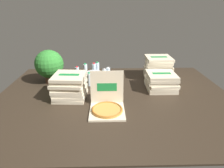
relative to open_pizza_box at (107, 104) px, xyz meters
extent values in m
cube|color=#2D2319|center=(0.10, 0.34, -0.09)|extent=(3.20, 2.40, 0.02)
cube|color=beige|center=(0.00, -0.06, -0.07)|extent=(0.40, 0.40, 0.02)
cylinder|color=#C6893D|center=(0.00, -0.06, -0.05)|extent=(0.36, 0.36, 0.02)
torus|color=#A96324|center=(0.00, -0.06, -0.04)|extent=(0.35, 0.35, 0.02)
cube|color=beige|center=(0.00, 0.16, 0.15)|extent=(0.40, 0.06, 0.40)
cube|color=#197A38|center=(0.00, 0.15, 0.15)|extent=(0.24, 0.01, 0.10)
cube|color=beige|center=(0.84, 1.03, -0.06)|extent=(0.43, 0.43, 0.04)
cube|color=#197A38|center=(0.84, 1.03, -0.04)|extent=(0.27, 0.09, 0.00)
cube|color=beige|center=(0.84, 1.01, -0.02)|extent=(0.43, 0.43, 0.04)
cube|color=beige|center=(0.83, 1.01, 0.02)|extent=(0.43, 0.43, 0.04)
cube|color=beige|center=(0.84, 1.01, 0.06)|extent=(0.41, 0.41, 0.04)
cube|color=beige|center=(0.85, 1.02, 0.10)|extent=(0.45, 0.45, 0.04)
cube|color=beige|center=(0.85, 1.01, 0.14)|extent=(0.43, 0.43, 0.04)
cube|color=#197A38|center=(0.85, 1.01, 0.17)|extent=(0.27, 0.09, 0.00)
cube|color=beige|center=(0.84, 1.01, 0.18)|extent=(0.45, 0.45, 0.04)
cube|color=beige|center=(0.84, 1.01, 0.22)|extent=(0.44, 0.44, 0.04)
cube|color=#197A38|center=(0.84, 1.01, 0.25)|extent=(0.27, 0.09, 0.00)
cube|color=beige|center=(0.85, 1.02, 0.26)|extent=(0.40, 0.40, 0.04)
cube|color=#197A38|center=(0.85, 1.02, 0.29)|extent=(0.26, 0.07, 0.00)
cube|color=beige|center=(-0.49, 0.33, -0.06)|extent=(0.43, 0.43, 0.04)
cube|color=#197A38|center=(-0.49, 0.33, -0.04)|extent=(0.27, 0.09, 0.00)
cube|color=beige|center=(-0.48, 0.33, -0.02)|extent=(0.41, 0.41, 0.04)
cube|color=#197A38|center=(-0.48, 0.33, 0.00)|extent=(0.26, 0.08, 0.00)
cube|color=beige|center=(-0.49, 0.34, 0.02)|extent=(0.42, 0.42, 0.04)
cube|color=beige|center=(-0.50, 0.33, 0.06)|extent=(0.42, 0.42, 0.04)
cube|color=beige|center=(-0.49, 0.35, 0.10)|extent=(0.44, 0.44, 0.04)
cube|color=#197A38|center=(-0.49, 0.35, 0.13)|extent=(0.27, 0.09, 0.00)
cube|color=beige|center=(-0.50, 0.33, 0.14)|extent=(0.44, 0.44, 0.04)
cube|color=#197A38|center=(-0.50, 0.33, 0.17)|extent=(0.27, 0.10, 0.00)
cube|color=beige|center=(-0.49, 0.35, 0.18)|extent=(0.43, 0.43, 0.04)
cube|color=#197A38|center=(-0.49, 0.35, 0.21)|extent=(0.27, 0.09, 0.00)
cube|color=beige|center=(-0.48, 0.34, 0.22)|extent=(0.43, 0.43, 0.04)
cube|color=#197A38|center=(-0.48, 0.34, 0.25)|extent=(0.27, 0.09, 0.00)
cube|color=beige|center=(0.79, 0.57, -0.06)|extent=(0.40, 0.40, 0.04)
cube|color=#197A38|center=(0.79, 0.57, -0.04)|extent=(0.26, 0.07, 0.00)
cube|color=beige|center=(0.78, 0.56, -0.02)|extent=(0.41, 0.41, 0.04)
cube|color=#197A38|center=(0.78, 0.56, 0.00)|extent=(0.26, 0.08, 0.00)
cube|color=beige|center=(0.79, 0.56, 0.02)|extent=(0.42, 0.42, 0.04)
cube|color=#197A38|center=(0.79, 0.56, 0.05)|extent=(0.26, 0.09, 0.00)
cube|color=beige|center=(0.77, 0.58, 0.06)|extent=(0.40, 0.40, 0.04)
cube|color=beige|center=(0.79, 0.57, 0.10)|extent=(0.40, 0.40, 0.04)
cube|color=#197A38|center=(0.79, 0.57, 0.13)|extent=(0.26, 0.07, 0.00)
cube|color=beige|center=(0.78, 0.58, 0.14)|extent=(0.41, 0.41, 0.04)
cube|color=#197A38|center=(0.78, 0.58, 0.17)|extent=(0.26, 0.07, 0.00)
cylinder|color=#B7BABF|center=(-0.22, 0.98, -0.02)|extent=(0.26, 0.26, 0.12)
cylinder|color=white|center=(-0.37, 1.19, 0.02)|extent=(0.07, 0.07, 0.20)
cylinder|color=#239951|center=(-0.37, 1.19, 0.13)|extent=(0.04, 0.04, 0.02)
cylinder|color=white|center=(-0.27, 0.73, 0.02)|extent=(0.07, 0.07, 0.20)
cylinder|color=#239951|center=(-0.27, 0.73, 0.13)|extent=(0.04, 0.04, 0.02)
cylinder|color=silver|center=(-0.23, 1.21, 0.02)|extent=(0.07, 0.07, 0.20)
cylinder|color=red|center=(-0.23, 1.21, 0.13)|extent=(0.04, 0.04, 0.02)
cylinder|color=silver|center=(0.02, 0.97, 0.02)|extent=(0.07, 0.07, 0.20)
cylinder|color=white|center=(0.02, 0.97, 0.13)|extent=(0.04, 0.04, 0.02)
cylinder|color=silver|center=(-0.17, 1.27, 0.02)|extent=(0.07, 0.07, 0.20)
cylinder|color=#239951|center=(-0.17, 1.27, 0.13)|extent=(0.04, 0.04, 0.02)
cylinder|color=silver|center=(-0.04, 0.89, 0.02)|extent=(0.07, 0.07, 0.20)
cylinder|color=white|center=(-0.04, 0.89, 0.13)|extent=(0.04, 0.04, 0.02)
cylinder|color=silver|center=(-0.49, 1.03, 0.02)|extent=(0.07, 0.07, 0.20)
cylinder|color=red|center=(-0.49, 1.03, 0.13)|extent=(0.04, 0.04, 0.02)
cylinder|color=#513323|center=(-0.89, 0.87, -0.02)|extent=(0.18, 0.18, 0.12)
sphere|color=#2A7529|center=(-0.89, 0.87, 0.23)|extent=(0.43, 0.43, 0.43)
camera|label=1|loc=(0.00, -1.96, 1.09)|focal=30.44mm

